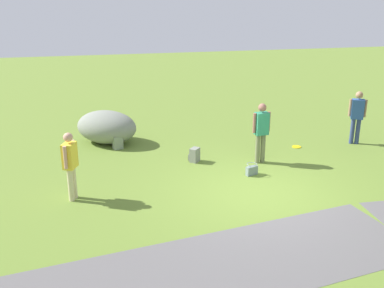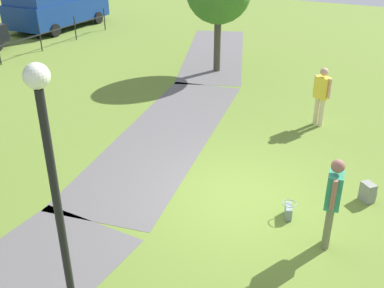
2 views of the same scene
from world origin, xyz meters
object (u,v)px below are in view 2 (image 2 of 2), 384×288
(man_near_boulder, at_px, (321,93))
(delivery_van, at_px, (57,2))
(woman_with_handbag, at_px, (333,198))
(handbag_on_grass, at_px, (288,211))
(spare_backpack_on_lawn, at_px, (368,192))
(lamp_post, at_px, (55,188))

(man_near_boulder, relative_size, delivery_van, 0.31)
(woman_with_handbag, height_order, handbag_on_grass, woman_with_handbag)
(woman_with_handbag, relative_size, delivery_van, 0.32)
(man_near_boulder, xyz_separation_m, delivery_van, (6.09, 14.48, 0.34))
(handbag_on_grass, distance_m, spare_backpack_on_lawn, 1.78)
(spare_backpack_on_lawn, bearing_deg, delivery_van, 60.06)
(spare_backpack_on_lawn, bearing_deg, woman_with_handbag, 166.09)
(handbag_on_grass, bearing_deg, man_near_boulder, 6.25)
(woman_with_handbag, xyz_separation_m, spare_backpack_on_lawn, (1.77, -0.44, -0.79))
(spare_backpack_on_lawn, distance_m, delivery_van, 18.77)
(woman_with_handbag, distance_m, man_near_boulder, 5.20)
(delivery_van, bearing_deg, spare_backpack_on_lawn, -119.94)
(man_near_boulder, bearing_deg, spare_backpack_on_lawn, -151.75)
(handbag_on_grass, relative_size, spare_backpack_on_lawn, 0.86)
(handbag_on_grass, height_order, spare_backpack_on_lawn, spare_backpack_on_lawn)
(handbag_on_grass, xyz_separation_m, delivery_van, (10.61, 14.98, 1.12))
(woman_with_handbag, height_order, man_near_boulder, woman_with_handbag)
(delivery_van, bearing_deg, woman_with_handbag, -125.16)
(man_near_boulder, bearing_deg, delivery_van, 67.18)
(lamp_post, relative_size, delivery_van, 0.73)
(woman_with_handbag, height_order, delivery_van, delivery_van)
(lamp_post, xyz_separation_m, woman_with_handbag, (3.43, -2.64, -1.37))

